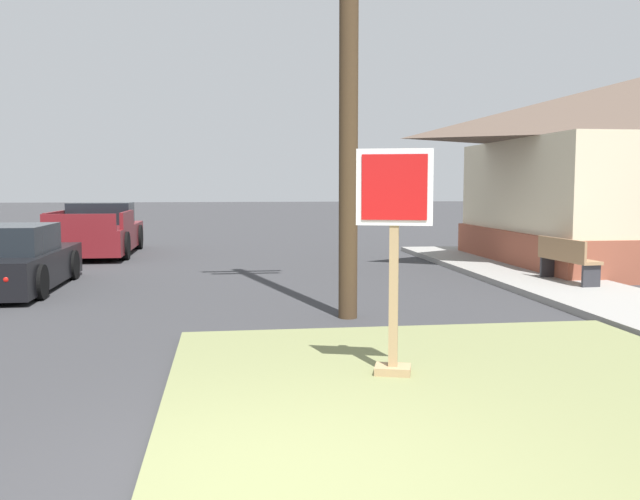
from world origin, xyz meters
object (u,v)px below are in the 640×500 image
parked_sedan_black (11,262)px  pickup_truck_maroon (98,233)px  stop_sign (394,264)px  street_bench (566,258)px  manhole_cover (206,401)px

parked_sedan_black → pickup_truck_maroon: pickup_truck_maroon is taller
stop_sign → parked_sedan_black: stop_sign is taller
stop_sign → street_bench: 7.57m
manhole_cover → parked_sedan_black: parked_sedan_black is taller
stop_sign → pickup_truck_maroon: (-5.36, 13.77, -0.59)m
stop_sign → manhole_cover: (-1.86, -0.41, -1.19)m
manhole_cover → pickup_truck_maroon: pickup_truck_maroon is taller
stop_sign → pickup_truck_maroon: 14.79m
parked_sedan_black → pickup_truck_maroon: size_ratio=0.81×
manhole_cover → street_bench: street_bench is taller
parked_sedan_black → stop_sign: bearing=-50.5°
manhole_cover → parked_sedan_black: 8.33m
stop_sign → street_bench: stop_sign is taller
stop_sign → manhole_cover: 2.25m
street_bench → parked_sedan_black: bearing=173.6°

